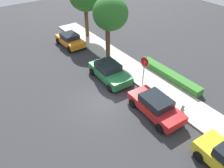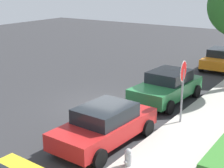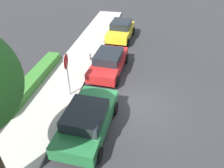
% 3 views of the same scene
% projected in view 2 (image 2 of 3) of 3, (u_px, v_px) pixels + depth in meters
% --- Properties ---
extents(ground_plane, '(60.00, 60.00, 0.00)m').
position_uv_depth(ground_plane, '(105.00, 106.00, 16.22)').
color(ground_plane, '#2D2D30').
extents(sidewalk_curb, '(32.00, 2.54, 0.14)m').
position_uv_depth(sidewalk_curb, '(201.00, 127.00, 13.66)').
color(sidewalk_curb, '#B2ADA3').
rests_on(sidewalk_curb, ground_plane).
extents(stop_sign, '(0.83, 0.12, 2.69)m').
position_uv_depth(stop_sign, '(183.00, 81.00, 13.54)').
color(stop_sign, gray).
rests_on(stop_sign, ground_plane).
extents(parked_car_green, '(4.36, 2.26, 1.49)m').
position_uv_depth(parked_car_green, '(167.00, 86.00, 16.69)').
color(parked_car_green, '#236B38').
rests_on(parked_car_green, ground_plane).
extents(parked_car_red, '(4.38, 2.19, 1.42)m').
position_uv_depth(parked_car_red, '(105.00, 124.00, 12.29)').
color(parked_car_red, red).
rests_on(parked_car_red, ground_plane).
extents(parked_car_orange, '(3.91, 2.11, 1.38)m').
position_uv_depth(parked_car_orange, '(221.00, 59.00, 22.85)').
color(parked_car_orange, orange).
rests_on(parked_car_orange, ground_plane).
extents(fire_hydrant, '(0.30, 0.22, 0.72)m').
position_uv_depth(fire_hydrant, '(128.00, 159.00, 10.64)').
color(fire_hydrant, '#A5A5A8').
rests_on(fire_hydrant, ground_plane).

